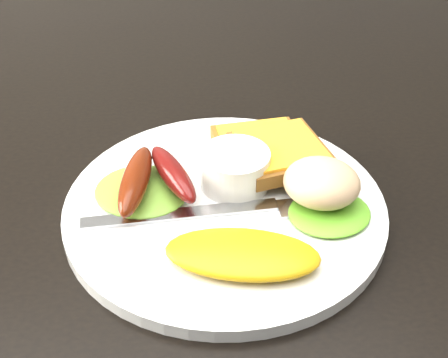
% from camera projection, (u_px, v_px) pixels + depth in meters
% --- Properties ---
extents(dining_table, '(1.20, 0.80, 0.04)m').
position_uv_depth(dining_table, '(290.00, 127.00, 0.72)').
color(dining_table, black).
rests_on(dining_table, ground).
extents(dining_chair, '(0.53, 0.53, 0.05)m').
position_uv_depth(dining_chair, '(361.00, 1.00, 1.76)').
color(dining_chair, tan).
rests_on(dining_chair, ground).
extents(plate, '(0.29, 0.29, 0.01)m').
position_uv_depth(plate, '(225.00, 208.00, 0.56)').
color(plate, white).
rests_on(plate, dining_table).
extents(lettuce_left, '(0.11, 0.10, 0.01)m').
position_uv_depth(lettuce_left, '(142.00, 191.00, 0.57)').
color(lettuce_left, '#5E8D21').
rests_on(lettuce_left, plate).
extents(lettuce_right, '(0.09, 0.08, 0.01)m').
position_uv_depth(lettuce_right, '(329.00, 213.00, 0.54)').
color(lettuce_right, '#599D1A').
rests_on(lettuce_right, plate).
extents(omelette, '(0.13, 0.08, 0.02)m').
position_uv_depth(omelette, '(243.00, 254.00, 0.50)').
color(omelette, orange).
rests_on(omelette, plate).
extents(sausage_a, '(0.04, 0.10, 0.02)m').
position_uv_depth(sausage_a, '(135.00, 180.00, 0.55)').
color(sausage_a, '#601F03').
rests_on(sausage_a, lettuce_left).
extents(sausage_b, '(0.05, 0.09, 0.02)m').
position_uv_depth(sausage_b, '(173.00, 174.00, 0.56)').
color(sausage_b, maroon).
rests_on(sausage_b, lettuce_left).
extents(ramekin, '(0.08, 0.08, 0.04)m').
position_uv_depth(ramekin, '(235.00, 170.00, 0.57)').
color(ramekin, white).
rests_on(ramekin, plate).
extents(toast_a, '(0.09, 0.09, 0.01)m').
position_uv_depth(toast_a, '(260.00, 149.00, 0.62)').
color(toast_a, brown).
rests_on(toast_a, plate).
extents(toast_b, '(0.10, 0.10, 0.01)m').
position_uv_depth(toast_b, '(281.00, 153.00, 0.59)').
color(toast_b, brown).
rests_on(toast_b, toast_a).
extents(potato_salad, '(0.09, 0.08, 0.04)m').
position_uv_depth(potato_salad, '(322.00, 183.00, 0.55)').
color(potato_salad, '#F8F2B4').
rests_on(potato_salad, lettuce_right).
extents(fork, '(0.17, 0.03, 0.00)m').
position_uv_depth(fork, '(180.00, 214.00, 0.55)').
color(fork, '#ADAFB7').
rests_on(fork, plate).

